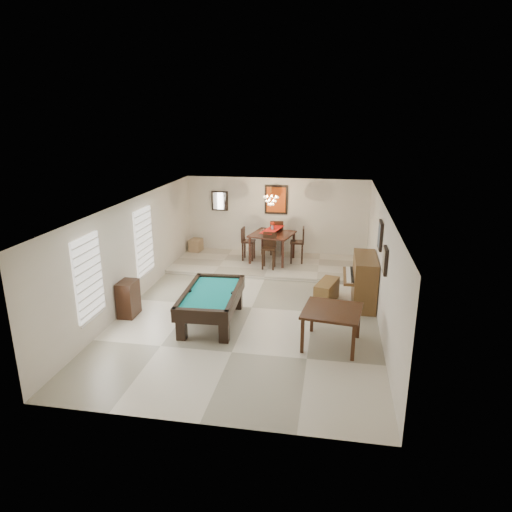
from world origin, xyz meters
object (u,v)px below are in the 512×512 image
(flower_vase, at_px, (272,226))
(dining_chair_east, at_px, (297,245))
(square_table, at_px, (331,327))
(upright_piano, at_px, (358,280))
(apothecary_chest, at_px, (128,299))
(pool_table, at_px, (212,308))
(dining_chair_north, at_px, (277,237))
(chandelier, at_px, (271,197))
(dining_chair_west, at_px, (248,244))
(piano_bench, at_px, (327,292))
(dining_table, at_px, (272,245))
(corner_bench, at_px, (196,245))
(dining_chair_south, at_px, (269,251))

(flower_vase, relative_size, dining_chair_east, 0.23)
(flower_vase, bearing_deg, square_table, -69.14)
(upright_piano, bearing_deg, apothecary_chest, -163.01)
(pool_table, distance_m, dining_chair_north, 5.29)
(flower_vase, relative_size, chandelier, 0.43)
(upright_piano, xyz_separation_m, chandelier, (-2.56, 2.50, 1.58))
(upright_piano, xyz_separation_m, dining_chair_west, (-3.30, 2.76, 0.02))
(pool_table, bearing_deg, piano_bench, 30.38)
(square_table, distance_m, dining_chair_west, 5.73)
(square_table, xyz_separation_m, dining_table, (-1.92, 5.05, 0.23))
(corner_bench, height_order, chandelier, chandelier)
(square_table, height_order, upright_piano, upright_piano)
(square_table, xyz_separation_m, dining_chair_east, (-1.15, 5.03, 0.29))
(dining_chair_south, bearing_deg, flower_vase, 90.72)
(apothecary_chest, bearing_deg, square_table, -7.92)
(dining_chair_north, xyz_separation_m, corner_bench, (-2.74, -0.12, -0.38))
(dining_table, distance_m, corner_bench, 2.80)
(dining_chair_east, xyz_separation_m, corner_bench, (-3.48, 0.67, -0.36))
(flower_vase, bearing_deg, upright_piano, -47.34)
(pool_table, xyz_separation_m, square_table, (2.69, -0.61, 0.03))
(dining_table, height_order, dining_chair_east, dining_chair_east)
(piano_bench, height_order, dining_table, dining_table)
(square_table, bearing_deg, flower_vase, 110.86)
(corner_bench, bearing_deg, dining_table, -13.62)
(dining_chair_south, relative_size, dining_chair_north, 0.93)
(dining_chair_south, bearing_deg, upright_piano, -37.67)
(dining_chair_south, distance_m, dining_chair_east, 1.07)
(dining_chair_east, bearing_deg, upright_piano, 28.43)
(chandelier, bearing_deg, flower_vase, 85.48)
(dining_chair_south, distance_m, dining_chair_north, 1.52)
(pool_table, distance_m, dining_table, 4.51)
(dining_chair_west, bearing_deg, chandelier, -107.83)
(piano_bench, distance_m, flower_vase, 3.45)
(dining_table, height_order, corner_bench, dining_table)
(dining_table, height_order, dining_chair_west, dining_chair_west)
(square_table, xyz_separation_m, chandelier, (-1.95, 4.79, 1.81))
(apothecary_chest, xyz_separation_m, dining_chair_north, (2.84, 5.17, 0.28))
(square_table, xyz_separation_m, dining_chair_north, (-1.89, 5.83, 0.31))
(upright_piano, xyz_separation_m, apothecary_chest, (-5.34, -1.63, -0.20))
(dining_table, height_order, dining_chair_south, dining_chair_south)
(flower_vase, height_order, corner_bench, flower_vase)
(pool_table, xyz_separation_m, upright_piano, (3.31, 1.68, 0.25))
(piano_bench, bearing_deg, flower_vase, 122.55)
(pool_table, distance_m, flower_vase, 4.60)
(dining_chair_west, distance_m, corner_bench, 2.07)
(flower_vase, bearing_deg, dining_chair_south, -89.99)
(upright_piano, relative_size, dining_chair_west, 1.43)
(piano_bench, distance_m, apothecary_chest, 4.85)
(pool_table, distance_m, dining_chair_west, 4.45)
(upright_piano, distance_m, dining_table, 3.75)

